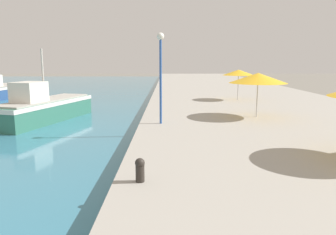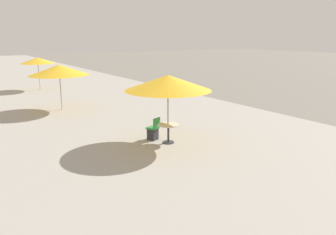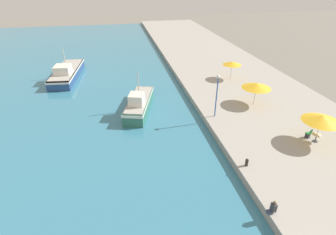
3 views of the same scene
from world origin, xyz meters
name	(u,v)px [view 1 (image 1 of 3)]	position (x,y,z in m)	size (l,w,h in m)	color
quay_promenade	(228,94)	(8.00, 37.00, 0.35)	(16.00, 90.00, 0.71)	#A39E93
fishing_boat_near	(43,108)	(-6.46, 22.52, 0.95)	(4.34, 8.28, 4.60)	#33705B
cafe_umbrella_white	(257,78)	(6.57, 20.44, 2.93)	(3.25, 3.25, 2.51)	#B7B7B7
cafe_umbrella_striped	(238,73)	(7.23, 28.73, 2.94)	(2.60, 2.60, 2.46)	#B7B7B7
mooring_bollard	(139,169)	(0.73, 10.22, 1.05)	(0.26, 0.26, 0.65)	#2D2823
lamppost	(160,63)	(1.11, 18.44, 3.80)	(0.36, 0.36, 4.56)	#28519E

